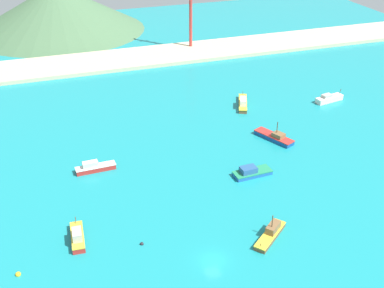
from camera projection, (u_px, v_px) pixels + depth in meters
ground at (162, 169)px, 104.31m from camera, size 260.00×280.00×0.50m
fishing_boat_0 at (95, 167)px, 102.97m from camera, size 8.47×2.33×2.37m
fishing_boat_1 at (77, 237)px, 83.19m from camera, size 2.59×7.59×2.70m
fishing_boat_2 at (251, 172)px, 101.50m from camera, size 8.24×3.50×2.11m
fishing_boat_3 at (271, 233)px, 84.21m from camera, size 8.21×7.17×4.49m
fishing_boat_4 at (243, 103)px, 131.70m from camera, size 6.35×10.90×2.61m
fishing_boat_6 at (275, 137)px, 115.07m from camera, size 6.65×10.35×4.84m
fishing_boat_7 at (329, 99)px, 134.35m from camera, size 8.62×3.74×2.97m
buoy_0 at (18, 274)px, 76.48m from camera, size 0.86×0.86×0.86m
buoy_1 at (142, 244)px, 82.82m from camera, size 0.62×0.62×0.62m
beach_strip at (104, 62)px, 161.53m from camera, size 247.00×19.62×1.20m
hill_central at (57, 8)px, 191.26m from camera, size 67.22×67.22×17.93m
radio_tower at (191, 3)px, 166.69m from camera, size 3.21×2.57×32.10m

